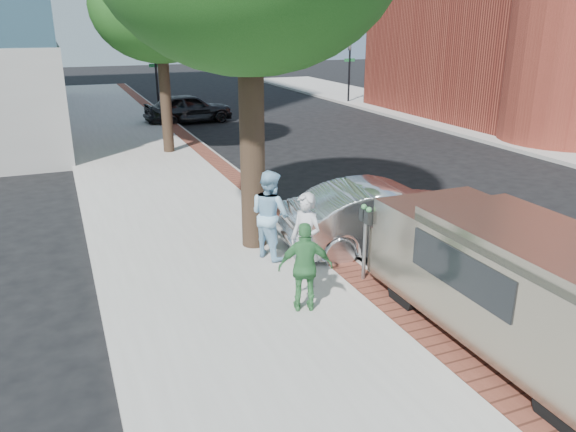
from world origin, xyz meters
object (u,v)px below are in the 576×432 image
bg_car (189,108)px  person_gray (306,240)px  parking_meter (366,227)px  van (514,280)px  sedan_silver (387,217)px  person_officer (270,214)px  person_green (305,267)px

bg_car → person_gray: bearing=166.9°
parking_meter → van: (1.07, -2.60, -0.12)m
bg_car → van: van is taller
parking_meter → van: bearing=-67.7°
sedan_silver → bg_car: (-0.29, 17.91, -0.03)m
bg_car → person_officer: bearing=166.0°
person_green → sedan_silver: (2.88, 2.09, -0.17)m
person_green → bg_car: (2.59, 20.00, -0.20)m
person_officer → sedan_silver: person_officer is taller
person_gray → parking_meter: bearing=55.1°
van → bg_car: bearing=89.8°
person_gray → person_officer: 1.53m
sedan_silver → van: (-0.32, -4.05, 0.33)m
person_green → van: bearing=160.7°
parking_meter → person_green: bearing=-156.7°
person_gray → bg_car: size_ratio=0.41×
parking_meter → person_gray: bearing=169.6°
person_officer → bg_car: bearing=-29.0°
person_green → van: (2.57, -1.96, 0.16)m
bg_car → parking_meter: bearing=170.3°
person_gray → sedan_silver: size_ratio=0.38×
parking_meter → van: van is taller
person_gray → person_green: size_ratio=1.14×
person_gray → bg_car: bearing=148.9°
sedan_silver → person_green: bearing=131.4°
person_gray → van: size_ratio=0.33×
person_gray → bg_car: 19.28m
sedan_silver → van: size_ratio=0.85×
person_green → person_gray: bearing=-96.1°
person_gray → person_green: 0.94m
parking_meter → person_gray: person_gray is taller
person_gray → bg_car: (2.21, 19.15, -0.30)m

